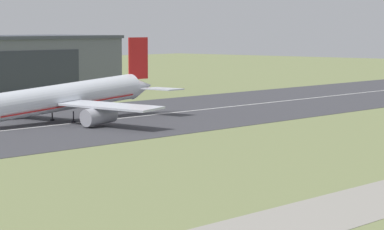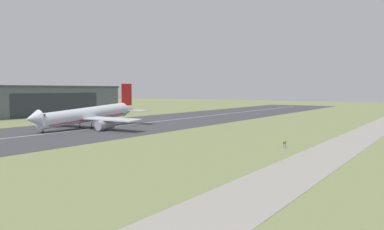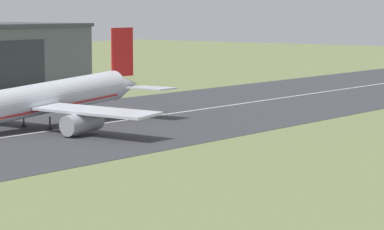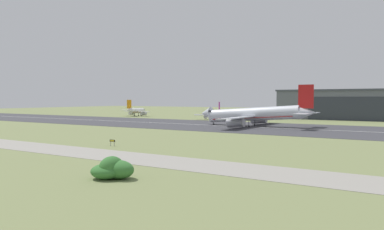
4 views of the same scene
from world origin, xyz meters
TOP-DOWN VIEW (x-y plane):
  - ground_plane at (0.00, 57.46)m, footprint 690.91×690.91m
  - runway_strip at (0.00, 114.93)m, footprint 450.91×55.03m
  - runway_centreline at (0.00, 114.93)m, footprint 405.82×0.70m
  - taxiway_road at (0.00, 32.82)m, footprint 338.18×11.03m
  - hangar_building at (28.13, 194.50)m, footprint 87.14×32.19m
  - airplane_landing at (-3.37, 118.54)m, footprint 48.53×49.48m
  - runway_sign at (-7.06, 43.41)m, footprint 1.61×0.13m

SIDE VIEW (x-z plane):
  - ground_plane at x=0.00m, z-range 0.00..0.00m
  - taxiway_road at x=0.00m, z-range 0.00..0.05m
  - runway_strip at x=0.00m, z-range 0.00..0.06m
  - runway_centreline at x=0.00m, z-range 0.06..0.07m
  - runway_sign at x=-7.06m, z-range 0.39..1.90m
  - airplane_landing at x=-3.37m, z-range -3.43..12.73m
  - hangar_building at x=28.13m, z-range 0.02..15.86m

